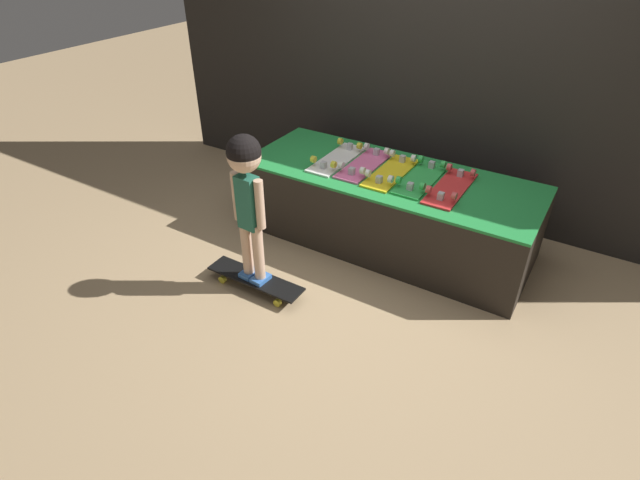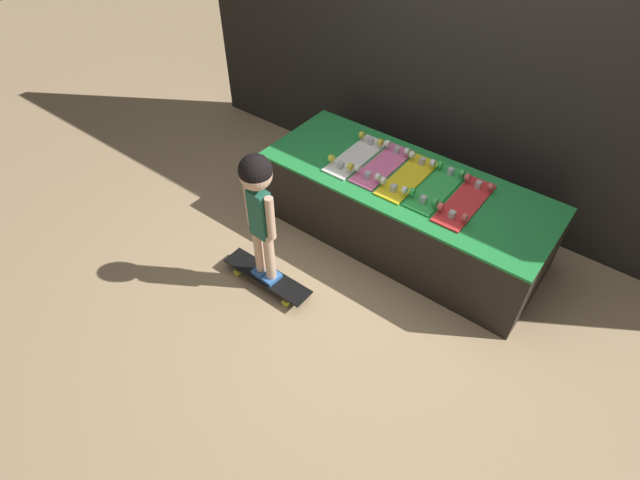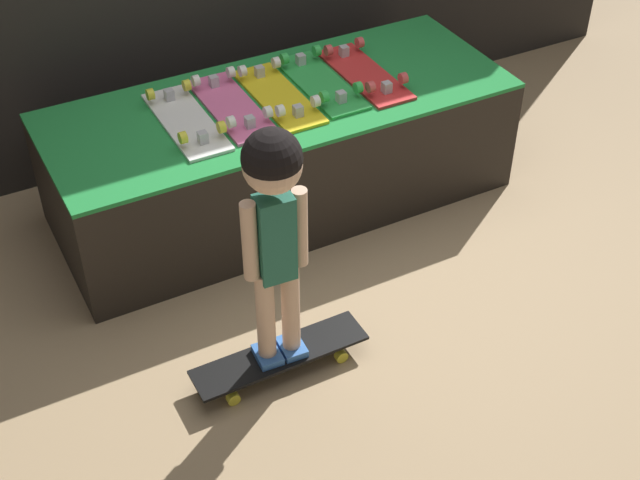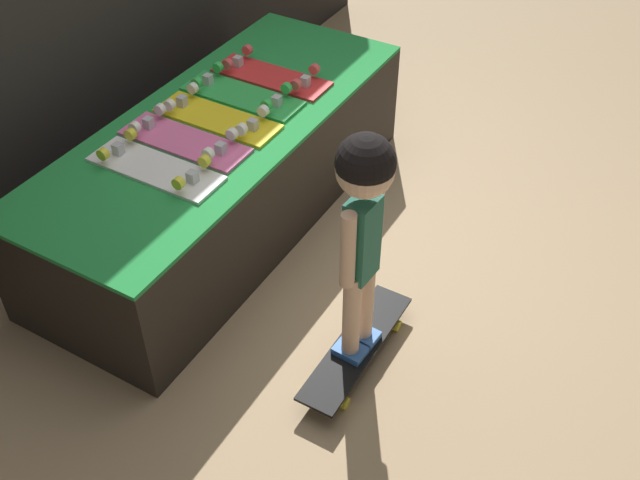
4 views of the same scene
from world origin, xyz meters
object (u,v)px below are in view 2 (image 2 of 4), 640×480
at_px(skateboard_white_on_rack, 356,155).
at_px(skateboard_on_floor, 267,277).
at_px(child, 258,198).
at_px(skateboard_yellow_on_rack, 408,177).
at_px(skateboard_green_on_rack, 437,187).
at_px(skateboard_red_on_rack, 465,202).
at_px(skateboard_pink_on_rack, 383,165).

relative_size(skateboard_white_on_rack, skateboard_on_floor, 0.85).
bearing_deg(child, skateboard_yellow_on_rack, 67.37).
distance_m(skateboard_yellow_on_rack, skateboard_green_on_rack, 0.23).
bearing_deg(skateboard_red_on_rack, skateboard_pink_on_rack, 178.18).
bearing_deg(skateboard_yellow_on_rack, skateboard_pink_on_rack, 176.15).
xyz_separation_m(skateboard_white_on_rack, child, (-0.05, -1.03, 0.22)).
relative_size(skateboard_pink_on_rack, skateboard_on_floor, 0.85).
bearing_deg(skateboard_green_on_rack, child, -125.15).
height_order(skateboard_red_on_rack, skateboard_on_floor, skateboard_red_on_rack).
xyz_separation_m(skateboard_pink_on_rack, skateboard_green_on_rack, (0.46, 0.00, 0.00)).
height_order(skateboard_white_on_rack, skateboard_red_on_rack, same).
xyz_separation_m(skateboard_green_on_rack, skateboard_on_floor, (-0.74, -1.05, -0.53)).
relative_size(skateboard_red_on_rack, skateboard_on_floor, 0.85).
distance_m(skateboard_white_on_rack, skateboard_red_on_rack, 0.92).
relative_size(skateboard_white_on_rack, skateboard_green_on_rack, 1.00).
height_order(skateboard_yellow_on_rack, skateboard_green_on_rack, same).
height_order(skateboard_on_floor, child, child).
height_order(skateboard_white_on_rack, skateboard_pink_on_rack, same).
xyz_separation_m(skateboard_white_on_rack, skateboard_on_floor, (-0.05, -1.03, -0.53)).
xyz_separation_m(skateboard_pink_on_rack, skateboard_on_floor, (-0.28, -1.05, -0.53)).
bearing_deg(skateboard_on_floor, child, 45.00).
bearing_deg(child, skateboard_green_on_rack, 58.49).
bearing_deg(skateboard_yellow_on_rack, skateboard_white_on_rack, -179.45).
xyz_separation_m(skateboard_green_on_rack, skateboard_red_on_rack, (0.23, -0.02, 0.00)).
bearing_deg(skateboard_white_on_rack, skateboard_pink_on_rack, 4.94).
distance_m(skateboard_red_on_rack, skateboard_on_floor, 1.51).
xyz_separation_m(skateboard_green_on_rack, child, (-0.74, -1.05, 0.22)).
xyz_separation_m(skateboard_on_floor, child, (0.00, 0.00, 0.75)).
distance_m(skateboard_green_on_rack, skateboard_red_on_rack, 0.23).
bearing_deg(skateboard_green_on_rack, skateboard_on_floor, -125.15).
relative_size(skateboard_white_on_rack, child, 0.59).
distance_m(skateboard_white_on_rack, skateboard_green_on_rack, 0.69).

